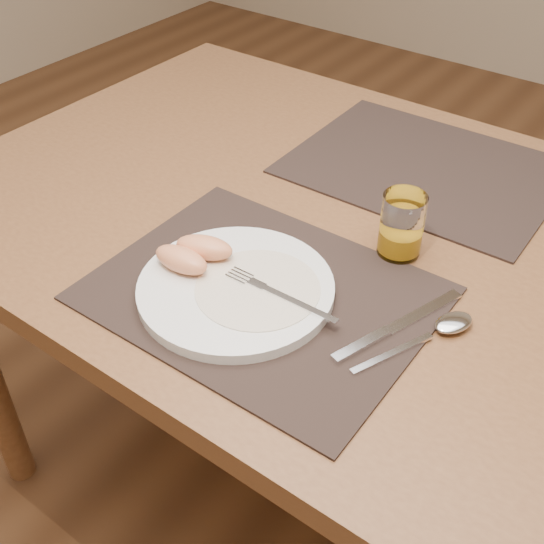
{
  "coord_description": "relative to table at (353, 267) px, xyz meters",
  "views": [
    {
      "loc": [
        0.41,
        -0.78,
        1.37
      ],
      "look_at": [
        -0.02,
        -0.19,
        0.77
      ],
      "focal_mm": 45.0,
      "sensor_mm": 36.0,
      "label": 1
    }
  ],
  "objects": [
    {
      "name": "ground",
      "position": [
        0.0,
        0.0,
        -0.67
      ],
      "size": [
        5.0,
        5.0,
        0.0
      ],
      "primitive_type": "plane",
      "color": "brown",
      "rests_on": "ground"
    },
    {
      "name": "table",
      "position": [
        0.0,
        0.0,
        0.0
      ],
      "size": [
        1.4,
        0.9,
        0.75
      ],
      "color": "brown",
      "rests_on": "ground"
    },
    {
      "name": "placemat_near",
      "position": [
        -0.02,
        -0.22,
        0.09
      ],
      "size": [
        0.45,
        0.36,
        0.0
      ],
      "primitive_type": "cube",
      "rotation": [
        0.0,
        0.0,
        0.01
      ],
      "color": "black",
      "rests_on": "table"
    },
    {
      "name": "placemat_far",
      "position": [
        0.01,
        0.22,
        0.09
      ],
      "size": [
        0.46,
        0.36,
        0.0
      ],
      "primitive_type": "cube",
      "rotation": [
        0.0,
        0.0,
        0.02
      ],
      "color": "black",
      "rests_on": "table"
    },
    {
      "name": "plate",
      "position": [
        -0.05,
        -0.24,
        0.1
      ],
      "size": [
        0.27,
        0.27,
        0.02
      ],
      "primitive_type": "cylinder",
      "color": "white",
      "rests_on": "placemat_near"
    },
    {
      "name": "plate_dressing",
      "position": [
        -0.02,
        -0.23,
        0.1
      ],
      "size": [
        0.17,
        0.17,
        0.0
      ],
      "color": "white",
      "rests_on": "plate"
    },
    {
      "name": "fork",
      "position": [
        0.0,
        -0.23,
        0.11
      ],
      "size": [
        0.17,
        0.02,
        0.0
      ],
      "color": "silver",
      "rests_on": "plate"
    },
    {
      "name": "knife",
      "position": [
        0.16,
        -0.19,
        0.09
      ],
      "size": [
        0.08,
        0.21,
        0.01
      ],
      "color": "silver",
      "rests_on": "placemat_near"
    },
    {
      "name": "spoon",
      "position": [
        0.21,
        -0.14,
        0.09
      ],
      "size": [
        0.09,
        0.18,
        0.01
      ],
      "color": "silver",
      "rests_on": "placemat_near"
    },
    {
      "name": "juice_glass",
      "position": [
        0.08,
        -0.03,
        0.13
      ],
      "size": [
        0.06,
        0.06,
        0.1
      ],
      "color": "white",
      "rests_on": "placemat_near"
    },
    {
      "name": "grapefruit_wedges",
      "position": [
        -0.13,
        -0.24,
        0.12
      ],
      "size": [
        0.1,
        0.1,
        0.03
      ],
      "color": "#E6915E",
      "rests_on": "plate"
    }
  ]
}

